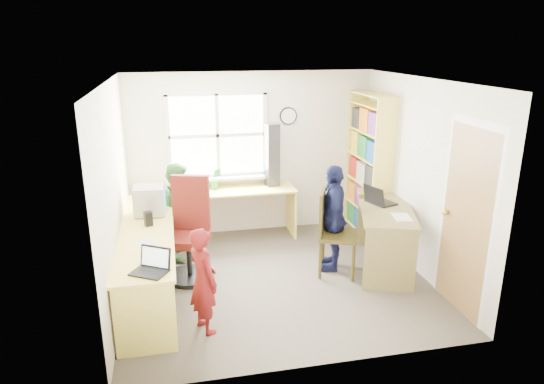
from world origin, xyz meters
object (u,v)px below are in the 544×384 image
(wooden_chair, at_px, (332,229))
(laptop_left, at_px, (152,266))
(crt_monitor, at_px, (150,200))
(laptop_right, at_px, (378,199))
(potted_plant, at_px, (216,179))
(person_red, at_px, (203,280))
(l_desk, at_px, (166,265))
(swivel_chair, at_px, (190,235))
(right_desk, at_px, (385,225))
(bookshelf, at_px, (368,169))
(cd_tower, at_px, (272,155))
(person_green, at_px, (180,210))
(person_navy, at_px, (333,218))

(wooden_chair, bearing_deg, laptop_left, -131.05)
(crt_monitor, bearing_deg, laptop_right, -3.10)
(potted_plant, relative_size, person_red, 0.28)
(l_desk, height_order, swivel_chair, swivel_chair)
(potted_plant, bearing_deg, wooden_chair, -48.60)
(laptop_left, distance_m, laptop_right, 3.08)
(right_desk, bearing_deg, bookshelf, 97.49)
(swivel_chair, relative_size, laptop_right, 2.87)
(laptop_left, relative_size, cd_tower, 0.44)
(laptop_left, bearing_deg, person_green, 112.46)
(cd_tower, xyz_separation_m, person_green, (-1.38, -0.54, -0.56))
(swivel_chair, distance_m, crt_monitor, 0.66)
(laptop_right, xyz_separation_m, cd_tower, (-1.13, 1.26, 0.35))
(bookshelf, distance_m, potted_plant, 2.24)
(crt_monitor, bearing_deg, person_green, 50.35)
(bookshelf, height_order, crt_monitor, bookshelf)
(cd_tower, bearing_deg, right_desk, -61.70)
(bookshelf, relative_size, laptop_right, 4.80)
(l_desk, distance_m, laptop_left, 0.80)
(person_green, xyz_separation_m, person_navy, (1.88, -0.79, 0.04))
(crt_monitor, relative_size, laptop_left, 0.95)
(crt_monitor, distance_m, laptop_right, 2.89)
(laptop_left, bearing_deg, crt_monitor, 123.21)
(l_desk, height_order, laptop_left, laptop_left)
(laptop_right, bearing_deg, l_desk, 82.15)
(potted_plant, height_order, person_red, person_red)
(laptop_right, height_order, person_red, person_red)
(swivel_chair, bearing_deg, l_desk, -99.99)
(laptop_right, height_order, cd_tower, cd_tower)
(cd_tower, bearing_deg, crt_monitor, -162.26)
(laptop_left, bearing_deg, l_desk, 112.72)
(person_red, bearing_deg, right_desk, -92.34)
(crt_monitor, bearing_deg, cd_tower, 31.56)
(crt_monitor, xyz_separation_m, person_navy, (2.24, -0.41, -0.25))
(l_desk, distance_m, wooden_chair, 2.05)
(laptop_left, bearing_deg, wooden_chair, 57.35)
(l_desk, height_order, person_red, person_red)
(l_desk, distance_m, right_desk, 2.76)
(person_red, bearing_deg, cd_tower, -51.25)
(swivel_chair, distance_m, person_navy, 1.79)
(bookshelf, distance_m, cd_tower, 1.43)
(person_green, bearing_deg, right_desk, -108.40)
(l_desk, xyz_separation_m, laptop_right, (2.71, 0.54, 0.40))
(bookshelf, distance_m, laptop_left, 3.77)
(crt_monitor, bearing_deg, swivel_chair, -26.73)
(person_green, bearing_deg, cd_tower, -67.27)
(l_desk, distance_m, bookshelf, 3.35)
(wooden_chair, bearing_deg, bookshelf, 73.62)
(bookshelf, distance_m, person_red, 3.36)
(person_green, relative_size, person_navy, 0.94)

